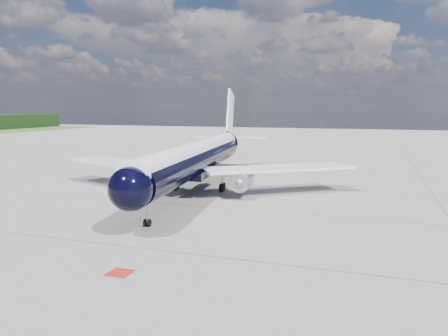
{
  "coord_description": "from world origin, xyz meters",
  "views": [
    {
      "loc": [
        22.36,
        -34.17,
        11.03
      ],
      "look_at": [
        6.36,
        12.96,
        4.0
      ],
      "focal_mm": 35.0,
      "sensor_mm": 36.0,
      "label": 1
    }
  ],
  "objects": [
    {
      "name": "red_marking",
      "position": [
        6.8,
        -10.0,
        0.0
      ],
      "size": [
        1.6,
        1.6,
        0.01
      ],
      "primitive_type": "cube",
      "color": "maroon",
      "rests_on": "ground"
    },
    {
      "name": "main_airliner",
      "position": [
        0.89,
        18.49,
        4.4
      ],
      "size": [
        40.07,
        49.07,
        14.18
      ],
      "rotation": [
        0.0,
        0.0,
        0.12
      ],
      "color": "black",
      "rests_on": "ground"
    },
    {
      "name": "taxiway_centerline",
      "position": [
        0.0,
        25.0,
        0.0
      ],
      "size": [
        0.16,
        160.0,
        0.01
      ],
      "primitive_type": "cube",
      "color": "#E4A20C",
      "rests_on": "ground"
    },
    {
      "name": "ground",
      "position": [
        0.0,
        30.0,
        0.0
      ],
      "size": [
        320.0,
        320.0,
        0.0
      ],
      "primitive_type": "plane",
      "color": "gray",
      "rests_on": "ground"
    }
  ]
}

